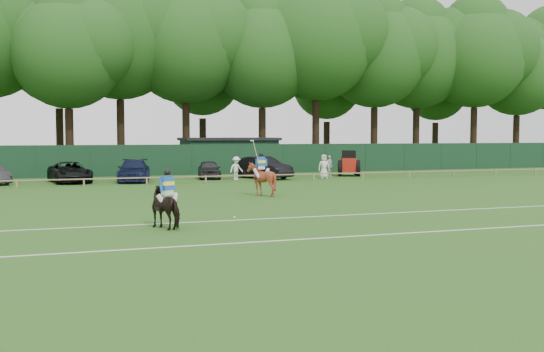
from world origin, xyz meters
name	(u,v)px	position (x,y,z in m)	size (l,w,h in m)	color
ground	(285,215)	(0.00, 0.00, 0.00)	(160.00, 160.00, 0.00)	#1E4C14
horse_dark	(168,207)	(-5.22, -2.18, 0.74)	(0.80, 1.76, 1.48)	black
horse_chestnut	(261,179)	(1.65, 7.97, 0.91)	(1.46, 1.64, 1.81)	maroon
suv_black	(70,172)	(-7.73, 21.41, 0.71)	(2.37, 5.14, 1.43)	black
sedan_navy	(134,171)	(-3.44, 21.04, 0.77)	(2.15, 5.29, 1.53)	#12193B
hatch_grey	(209,169)	(2.27, 22.20, 0.69)	(1.62, 4.02, 1.37)	#2C2B2E
estate_black	(263,168)	(6.11, 20.89, 0.83)	(1.75, 5.01, 1.65)	black
spectator_left	(236,168)	(3.77, 20.05, 0.85)	(1.10, 0.63, 1.70)	white
spectator_mid	(329,166)	(11.36, 20.44, 0.85)	(1.00, 0.42, 1.71)	beige
spectator_right	(324,166)	(10.51, 19.52, 0.90)	(0.88, 0.57, 1.80)	white
rider_dark	(168,188)	(-5.22, -2.20, 1.43)	(0.89, 0.60, 1.41)	silver
rider_chestnut	(261,164)	(1.65, 7.96, 1.70)	(0.93, 0.69, 2.05)	silver
polo_ball	(234,217)	(-2.29, -0.45, 0.04)	(0.09, 0.09, 0.09)	silver
pitch_lines	(319,226)	(0.00, -3.50, 0.01)	(60.00, 5.10, 0.01)	silver
pitch_rail	(191,177)	(0.00, 18.00, 0.45)	(62.10, 0.10, 0.50)	#997F5B
perimeter_fence	(167,160)	(0.00, 27.00, 1.25)	(92.08, 0.08, 2.50)	#14351E
utility_shed	(229,155)	(6.00, 30.00, 1.54)	(8.40, 4.40, 3.04)	#14331E
tree_row	(174,170)	(2.00, 35.00, 0.00)	(96.00, 12.00, 21.00)	#26561C
tractor	(349,164)	(13.49, 21.38, 0.97)	(2.45, 2.88, 2.05)	#AE1C10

